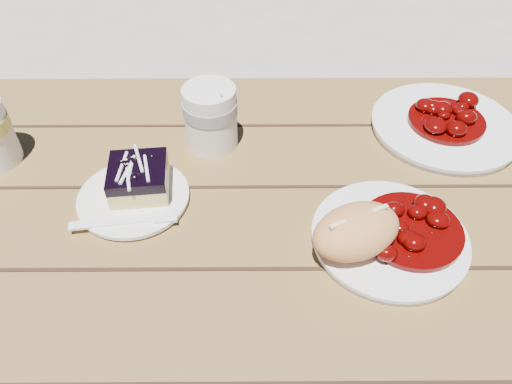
{
  "coord_description": "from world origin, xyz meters",
  "views": [
    {
      "loc": [
        -0.02,
        -0.49,
        1.3
      ],
      "look_at": [
        -0.01,
        0.01,
        0.81
      ],
      "focal_mm": 35.0,
      "sensor_mm": 36.0,
      "label": 1
    }
  ],
  "objects_px": {
    "blueberry_cake": "(139,178)",
    "second_plate": "(444,127)",
    "coffee_cup": "(211,117)",
    "main_plate": "(389,239)",
    "bread_roll": "(356,231)",
    "dessert_plate": "(134,198)",
    "picnic_table": "(264,288)"
  },
  "relations": [
    {
      "from": "picnic_table",
      "to": "main_plate",
      "type": "height_order",
      "value": "main_plate"
    },
    {
      "from": "second_plate",
      "to": "picnic_table",
      "type": "bearing_deg",
      "value": -145.17
    },
    {
      "from": "bread_roll",
      "to": "coffee_cup",
      "type": "relative_size",
      "value": 1.15
    },
    {
      "from": "main_plate",
      "to": "coffee_cup",
      "type": "distance_m",
      "value": 0.35
    },
    {
      "from": "blueberry_cake",
      "to": "main_plate",
      "type": "bearing_deg",
      "value": -20.92
    },
    {
      "from": "bread_roll",
      "to": "main_plate",
      "type": "bearing_deg",
      "value": 19.98
    },
    {
      "from": "blueberry_cake",
      "to": "coffee_cup",
      "type": "xyz_separation_m",
      "value": [
        0.1,
        0.13,
        0.02
      ]
    },
    {
      "from": "blueberry_cake",
      "to": "dessert_plate",
      "type": "bearing_deg",
      "value": -129.19
    },
    {
      "from": "bread_roll",
      "to": "blueberry_cake",
      "type": "xyz_separation_m",
      "value": [
        -0.31,
        0.12,
        -0.01
      ]
    },
    {
      "from": "main_plate",
      "to": "bread_roll",
      "type": "bearing_deg",
      "value": -160.02
    },
    {
      "from": "blueberry_cake",
      "to": "second_plate",
      "type": "relative_size",
      "value": 0.38
    },
    {
      "from": "bread_roll",
      "to": "dessert_plate",
      "type": "height_order",
      "value": "bread_roll"
    },
    {
      "from": "bread_roll",
      "to": "picnic_table",
      "type": "bearing_deg",
      "value": 155.43
    },
    {
      "from": "main_plate",
      "to": "second_plate",
      "type": "bearing_deg",
      "value": 60.0
    },
    {
      "from": "picnic_table",
      "to": "coffee_cup",
      "type": "bearing_deg",
      "value": 114.77
    },
    {
      "from": "dessert_plate",
      "to": "coffee_cup",
      "type": "height_order",
      "value": "coffee_cup"
    },
    {
      "from": "coffee_cup",
      "to": "dessert_plate",
      "type": "bearing_deg",
      "value": -128.8
    },
    {
      "from": "coffee_cup",
      "to": "main_plate",
      "type": "bearing_deg",
      "value": -40.79
    },
    {
      "from": "picnic_table",
      "to": "bread_roll",
      "type": "height_order",
      "value": "bread_roll"
    },
    {
      "from": "picnic_table",
      "to": "dessert_plate",
      "type": "bearing_deg",
      "value": 165.67
    },
    {
      "from": "main_plate",
      "to": "coffee_cup",
      "type": "xyz_separation_m",
      "value": [
        -0.26,
        0.23,
        0.05
      ]
    },
    {
      "from": "dessert_plate",
      "to": "picnic_table",
      "type": "bearing_deg",
      "value": -14.33
    },
    {
      "from": "blueberry_cake",
      "to": "coffee_cup",
      "type": "height_order",
      "value": "coffee_cup"
    },
    {
      "from": "blueberry_cake",
      "to": "coffee_cup",
      "type": "relative_size",
      "value": 0.86
    },
    {
      "from": "bread_roll",
      "to": "second_plate",
      "type": "bearing_deg",
      "value": 53.76
    },
    {
      "from": "main_plate",
      "to": "coffee_cup",
      "type": "relative_size",
      "value": 1.95
    },
    {
      "from": "main_plate",
      "to": "dessert_plate",
      "type": "height_order",
      "value": "main_plate"
    },
    {
      "from": "main_plate",
      "to": "picnic_table",
      "type": "bearing_deg",
      "value": 168.85
    },
    {
      "from": "main_plate",
      "to": "second_plate",
      "type": "distance_m",
      "value": 0.3
    },
    {
      "from": "picnic_table",
      "to": "blueberry_cake",
      "type": "distance_m",
      "value": 0.28
    },
    {
      "from": "bread_roll",
      "to": "second_plate",
      "type": "relative_size",
      "value": 0.5
    },
    {
      "from": "bread_roll",
      "to": "dessert_plate",
      "type": "distance_m",
      "value": 0.34
    }
  ]
}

